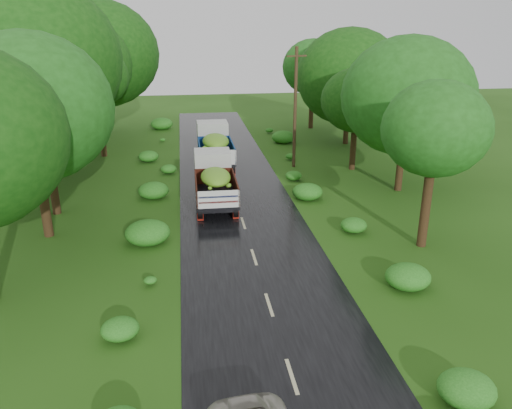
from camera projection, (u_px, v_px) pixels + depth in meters
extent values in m
plane|color=#1F460F|center=(292.00, 377.00, 14.81)|extent=(120.00, 120.00, 0.00)
cube|color=black|center=(265.00, 291.00, 19.45)|extent=(6.50, 80.00, 0.02)
cube|color=#BFB78C|center=(292.00, 376.00, 14.81)|extent=(0.12, 1.60, 0.00)
cube|color=#BFB78C|center=(269.00, 305.00, 18.52)|extent=(0.12, 1.60, 0.00)
cube|color=#BFB78C|center=(254.00, 257.00, 22.23)|extent=(0.12, 1.60, 0.00)
cube|color=#BFB78C|center=(243.00, 223.00, 25.94)|extent=(0.12, 1.60, 0.00)
cube|color=#BFB78C|center=(235.00, 197.00, 29.65)|extent=(0.12, 1.60, 0.00)
cube|color=#BFB78C|center=(229.00, 178.00, 33.36)|extent=(0.12, 1.60, 0.00)
cube|color=#BFB78C|center=(224.00, 162.00, 37.07)|extent=(0.12, 1.60, 0.00)
cube|color=#BFB78C|center=(220.00, 149.00, 40.78)|extent=(0.12, 1.60, 0.00)
cube|color=#BFB78C|center=(216.00, 138.00, 44.49)|extent=(0.12, 1.60, 0.00)
cube|color=#BFB78C|center=(213.00, 129.00, 48.20)|extent=(0.12, 1.60, 0.00)
cube|color=#BFB78C|center=(211.00, 121.00, 51.91)|extent=(0.12, 1.60, 0.00)
cube|color=black|center=(215.00, 194.00, 28.44)|extent=(1.72, 5.45, 0.27)
cylinder|color=black|center=(198.00, 186.00, 30.20)|extent=(0.28, 0.97, 0.96)
cylinder|color=black|center=(229.00, 185.00, 30.44)|extent=(0.28, 0.97, 0.96)
cylinder|color=black|center=(199.00, 204.00, 27.22)|extent=(0.28, 0.97, 0.96)
cylinder|color=black|center=(234.00, 203.00, 27.46)|extent=(0.28, 0.97, 0.96)
cylinder|color=black|center=(200.00, 211.00, 26.30)|extent=(0.28, 0.97, 0.96)
cylinder|color=black|center=(235.00, 209.00, 26.54)|extent=(0.28, 0.97, 0.96)
cube|color=maroon|center=(200.00, 217.00, 26.07)|extent=(0.33, 0.04, 0.43)
cube|color=maroon|center=(236.00, 215.00, 26.31)|extent=(0.33, 0.04, 0.43)
cube|color=silver|center=(213.00, 166.00, 30.09)|extent=(2.15, 1.85, 1.83)
cube|color=black|center=(216.00, 196.00, 27.42)|extent=(2.26, 4.17, 0.15)
cube|color=#45170C|center=(196.00, 188.00, 27.10)|extent=(0.12, 4.15, 0.92)
cube|color=#45170C|center=(235.00, 186.00, 27.37)|extent=(0.12, 4.15, 0.92)
cube|color=#45170C|center=(214.00, 176.00, 29.13)|extent=(2.22, 0.10, 0.92)
cube|color=silver|center=(218.00, 199.00, 25.34)|extent=(2.22, 0.10, 0.92)
ellipsoid|color=#3B8C19|center=(216.00, 177.00, 27.03)|extent=(1.90, 3.50, 0.96)
cube|color=black|center=(215.00, 157.00, 35.92)|extent=(1.78, 5.78, 0.29)
cylinder|color=black|center=(200.00, 152.00, 37.78)|extent=(0.29, 1.03, 1.03)
cylinder|color=black|center=(226.00, 151.00, 38.05)|extent=(0.29, 1.03, 1.03)
cylinder|color=black|center=(202.00, 164.00, 34.62)|extent=(0.29, 1.03, 1.03)
cylinder|color=black|center=(231.00, 163.00, 34.89)|extent=(0.29, 1.03, 1.03)
cylinder|color=black|center=(203.00, 169.00, 33.64)|extent=(0.29, 1.03, 1.03)
cylinder|color=black|center=(232.00, 167.00, 33.91)|extent=(0.29, 1.03, 1.03)
cube|color=maroon|center=(203.00, 173.00, 33.40)|extent=(0.35, 0.04, 0.46)
cube|color=maroon|center=(233.00, 172.00, 33.67)|extent=(0.35, 0.04, 0.46)
cube|color=silver|center=(213.00, 135.00, 37.67)|extent=(2.27, 1.95, 1.95)
cube|color=black|center=(216.00, 158.00, 34.84)|extent=(2.37, 4.42, 0.16)
cube|color=navy|center=(199.00, 150.00, 34.48)|extent=(0.09, 4.41, 0.97)
cube|color=navy|center=(232.00, 149.00, 34.80)|extent=(0.09, 4.41, 0.97)
cube|color=navy|center=(214.00, 143.00, 36.65)|extent=(2.36, 0.09, 0.97)
cube|color=silver|center=(218.00, 158.00, 32.63)|extent=(2.36, 0.09, 0.97)
ellipsoid|color=#3B8C19|center=(216.00, 141.00, 34.43)|extent=(1.99, 3.71, 1.03)
cylinder|color=#382616|center=(295.00, 109.00, 34.48)|extent=(0.27, 0.27, 8.29)
cube|color=#382616|center=(297.00, 56.00, 33.25)|extent=(1.44, 0.40, 0.10)
cylinder|color=black|center=(38.00, 166.00, 23.23)|extent=(0.45, 0.45, 7.10)
ellipsoid|color=#11460D|center=(29.00, 108.00, 22.29)|extent=(3.87, 3.87, 3.49)
cylinder|color=black|center=(49.00, 154.00, 26.14)|extent=(0.44, 0.44, 6.63)
ellipsoid|color=#11460D|center=(41.00, 106.00, 25.27)|extent=(3.77, 3.77, 3.40)
cylinder|color=black|center=(40.00, 112.00, 32.06)|extent=(0.49, 0.49, 8.70)
ellipsoid|color=#11460D|center=(32.00, 59.00, 30.91)|extent=(4.70, 4.70, 4.23)
cylinder|color=black|center=(100.00, 112.00, 37.54)|extent=(0.44, 0.44, 6.87)
ellipsoid|color=#11460D|center=(96.00, 76.00, 36.63)|extent=(3.10, 3.10, 2.79)
cylinder|color=black|center=(83.00, 101.00, 40.77)|extent=(0.46, 0.46, 7.45)
ellipsoid|color=#11460D|center=(79.00, 65.00, 39.78)|extent=(4.09, 4.09, 3.68)
cylinder|color=black|center=(104.00, 89.00, 45.39)|extent=(0.47, 0.47, 8.04)
ellipsoid|color=#11460D|center=(100.00, 54.00, 44.32)|extent=(4.56, 4.56, 4.10)
cylinder|color=black|center=(429.00, 182.00, 22.31)|extent=(0.43, 0.43, 6.30)
ellipsoid|color=#1E5515|center=(436.00, 129.00, 21.48)|extent=(3.06, 3.06, 2.75)
cylinder|color=black|center=(403.00, 138.00, 29.89)|extent=(0.44, 0.44, 6.55)
ellipsoid|color=#1E5515|center=(407.00, 96.00, 29.02)|extent=(3.93, 3.93, 3.54)
cylinder|color=black|center=(354.00, 131.00, 34.39)|extent=(0.41, 0.41, 5.51)
ellipsoid|color=#1E5515|center=(356.00, 100.00, 33.66)|extent=(3.11, 3.11, 2.79)
cylinder|color=black|center=(348.00, 106.00, 41.50)|extent=(0.43, 0.43, 6.33)
ellipsoid|color=#1E5515|center=(349.00, 77.00, 40.67)|extent=(4.16, 4.16, 3.75)
cylinder|color=black|center=(312.00, 94.00, 47.55)|extent=(0.44, 0.44, 6.56)
ellipsoid|color=#1E5515|center=(313.00, 67.00, 46.68)|extent=(3.39, 3.39, 3.05)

